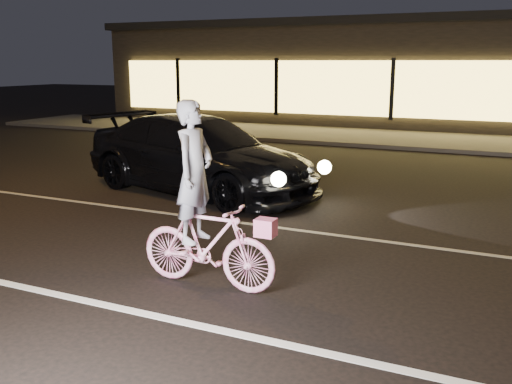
% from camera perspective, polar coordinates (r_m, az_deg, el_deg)
% --- Properties ---
extents(ground, '(90.00, 90.00, 0.00)m').
position_cam_1_polar(ground, '(7.80, -9.90, -6.53)').
color(ground, black).
rests_on(ground, ground).
extents(lane_stripe_near, '(60.00, 0.12, 0.01)m').
position_cam_1_polar(lane_stripe_near, '(6.71, -17.28, -10.21)').
color(lane_stripe_near, silver).
rests_on(lane_stripe_near, ground).
extents(lane_stripe_far, '(60.00, 0.10, 0.01)m').
position_cam_1_polar(lane_stripe_far, '(9.43, -3.01, -2.90)').
color(lane_stripe_far, gray).
rests_on(lane_stripe_far, ground).
extents(sidewalk, '(30.00, 4.00, 0.12)m').
position_cam_1_polar(sidewalk, '(19.65, 12.15, 5.30)').
color(sidewalk, '#383533').
rests_on(sidewalk, ground).
extents(storefront, '(25.40, 8.42, 4.20)m').
position_cam_1_polar(storefront, '(25.34, 15.46, 11.53)').
color(storefront, black).
rests_on(storefront, ground).
extents(cyclist, '(1.72, 0.59, 2.17)m').
position_cam_1_polar(cyclist, '(6.57, -5.26, -3.07)').
color(cyclist, '#EE2F87').
rests_on(cyclist, ground).
extents(sedan, '(5.59, 3.36, 1.52)m').
position_cam_1_polar(sedan, '(11.45, -5.72, 3.75)').
color(sedan, black).
rests_on(sedan, ground).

